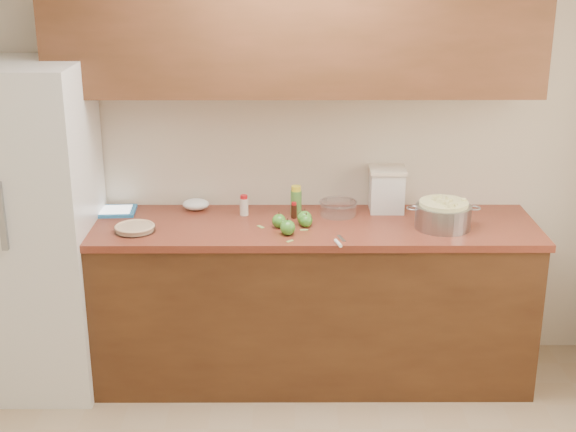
{
  "coord_description": "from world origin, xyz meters",
  "views": [
    {
      "loc": [
        -0.05,
        -2.64,
        2.38
      ],
      "look_at": [
        -0.04,
        1.43,
        0.98
      ],
      "focal_mm": 50.0,
      "sensor_mm": 36.0,
      "label": 1
    }
  ],
  "objects_px": {
    "pie": "(135,228)",
    "colander": "(443,215)",
    "flour_canister": "(387,189)",
    "tablet": "(112,211)"
  },
  "relations": [
    {
      "from": "flour_canister",
      "to": "tablet",
      "type": "distance_m",
      "value": 1.56
    },
    {
      "from": "colander",
      "to": "flour_canister",
      "type": "bearing_deg",
      "value": 132.25
    },
    {
      "from": "pie",
      "to": "tablet",
      "type": "height_order",
      "value": "pie"
    },
    {
      "from": "tablet",
      "to": "pie",
      "type": "bearing_deg",
      "value": -62.16
    },
    {
      "from": "colander",
      "to": "flour_canister",
      "type": "xyz_separation_m",
      "value": [
        -0.27,
        0.3,
        0.06
      ]
    },
    {
      "from": "colander",
      "to": "flour_canister",
      "type": "relative_size",
      "value": 1.58
    },
    {
      "from": "pie",
      "to": "colander",
      "type": "xyz_separation_m",
      "value": [
        1.64,
        0.05,
        0.05
      ]
    },
    {
      "from": "flour_canister",
      "to": "tablet",
      "type": "bearing_deg",
      "value": -178.56
    },
    {
      "from": "colander",
      "to": "flour_canister",
      "type": "height_order",
      "value": "flour_canister"
    },
    {
      "from": "pie",
      "to": "colander",
      "type": "distance_m",
      "value": 1.64
    }
  ]
}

